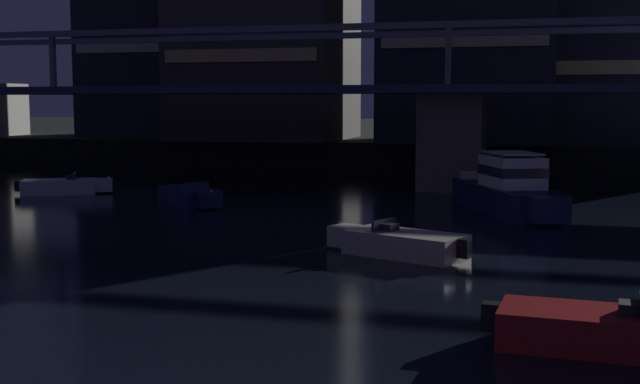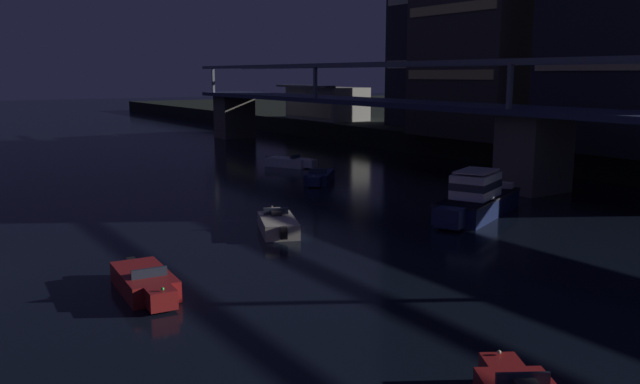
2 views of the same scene
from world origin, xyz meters
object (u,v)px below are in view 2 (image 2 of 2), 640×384
(waterfront_pavilion, at_px, (326,103))
(speedboat_mid_center, at_px, (277,224))
(river_bridge, at_px, (535,128))
(speedboat_near_right, at_px, (319,177))
(speedboat_mid_right, at_px, (146,283))
(cabin_cruiser_near_left, at_px, (477,199))
(speedboat_mid_left, at_px, (290,162))

(waterfront_pavilion, xyz_separation_m, speedboat_mid_center, (44.83, -33.30, -4.02))
(river_bridge, distance_m, speedboat_near_right, 16.39)
(speedboat_mid_center, bearing_deg, speedboat_mid_right, -57.60)
(river_bridge, height_order, speedboat_mid_right, river_bridge)
(waterfront_pavilion, xyz_separation_m, cabin_cruiser_near_left, (47.93, -21.44, -3.39))
(speedboat_near_right, distance_m, speedboat_mid_center, 16.24)
(waterfront_pavilion, xyz_separation_m, speedboat_mid_left, (23.85, -20.03, -4.02))
(waterfront_pavilion, bearing_deg, cabin_cruiser_near_left, -24.10)
(cabin_cruiser_near_left, relative_size, speedboat_mid_right, 1.76)
(speedboat_mid_left, distance_m, speedboat_mid_right, 34.97)
(river_bridge, bearing_deg, waterfront_pavilion, 164.96)
(cabin_cruiser_near_left, bearing_deg, river_bridge, 110.72)
(speedboat_mid_left, bearing_deg, speedboat_mid_center, -32.32)
(waterfront_pavilion, distance_m, speedboat_near_right, 39.88)
(waterfront_pavilion, distance_m, speedboat_mid_center, 55.99)
(speedboat_near_right, distance_m, speedboat_mid_left, 9.13)
(waterfront_pavilion, height_order, speedboat_near_right, waterfront_pavilion)
(cabin_cruiser_near_left, height_order, speedboat_mid_left, cabin_cruiser_near_left)
(river_bridge, bearing_deg, speedboat_mid_center, -88.67)
(cabin_cruiser_near_left, xyz_separation_m, speedboat_near_right, (-15.32, -1.15, -0.64))
(speedboat_near_right, relative_size, speedboat_mid_left, 0.91)
(speedboat_near_right, relative_size, speedboat_mid_center, 0.88)
(speedboat_mid_center, bearing_deg, speedboat_near_right, 138.74)
(river_bridge, height_order, speedboat_near_right, river_bridge)
(waterfront_pavilion, relative_size, speedboat_near_right, 2.77)
(cabin_cruiser_near_left, bearing_deg, speedboat_mid_right, -82.64)
(speedboat_mid_left, height_order, speedboat_mid_right, same)
(speedboat_mid_left, bearing_deg, speedboat_near_right, -16.28)
(speedboat_mid_center, height_order, speedboat_mid_right, same)
(river_bridge, height_order, speedboat_mid_left, river_bridge)
(cabin_cruiser_near_left, xyz_separation_m, speedboat_mid_center, (-3.11, -11.86, -0.64))
(cabin_cruiser_near_left, distance_m, speedboat_mid_center, 12.28)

